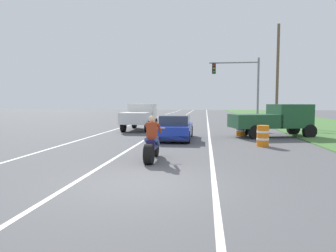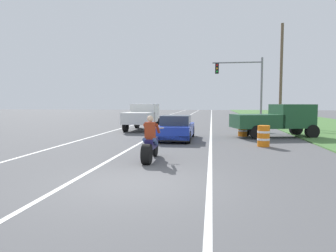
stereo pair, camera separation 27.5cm
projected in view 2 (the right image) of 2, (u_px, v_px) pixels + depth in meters
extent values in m
plane|color=#565659|center=(138.00, 184.00, 7.67)|extent=(160.00, 160.00, 0.00)
cube|color=white|center=(134.00, 125.00, 28.17)|extent=(0.14, 120.00, 0.01)
cube|color=white|center=(211.00, 126.00, 27.14)|extent=(0.14, 120.00, 0.01)
cube|color=white|center=(172.00, 125.00, 27.66)|extent=(0.14, 120.00, 0.01)
cube|color=#477538|center=(331.00, 127.00, 25.69)|extent=(10.00, 120.00, 0.06)
cylinder|color=black|center=(147.00, 154.00, 10.12)|extent=(0.28, 0.69, 0.69)
cylinder|color=black|center=(155.00, 148.00, 11.66)|extent=(0.12, 0.63, 0.63)
cube|color=#1E194C|center=(152.00, 143.00, 10.92)|extent=(0.28, 1.10, 0.36)
cylinder|color=#B2B2B7|center=(155.00, 139.00, 11.55)|extent=(0.08, 0.36, 0.73)
cylinder|color=#A5A5AA|center=(155.00, 128.00, 11.50)|extent=(0.70, 0.05, 0.05)
cube|color=#993319|center=(150.00, 131.00, 10.65)|extent=(0.36, 0.24, 0.60)
sphere|color=beige|center=(150.00, 119.00, 10.62)|extent=(0.22, 0.22, 0.22)
cylinder|color=#384C7A|center=(145.00, 142.00, 10.74)|extent=(0.14, 0.47, 0.32)
cylinder|color=#993319|center=(146.00, 128.00, 10.98)|extent=(0.10, 0.51, 0.40)
cylinder|color=#384C7A|center=(155.00, 142.00, 10.69)|extent=(0.14, 0.47, 0.32)
cylinder|color=#993319|center=(158.00, 129.00, 10.91)|extent=(0.10, 0.51, 0.40)
cube|color=#1E38B2|center=(176.00, 130.00, 17.02)|extent=(1.80, 4.30, 0.64)
cube|color=#333D4C|center=(176.00, 120.00, 16.77)|extent=(1.56, 1.70, 0.52)
cube|color=black|center=(171.00, 139.00, 15.01)|extent=(1.76, 0.20, 0.28)
cylinder|color=black|center=(166.00, 131.00, 18.73)|extent=(0.24, 0.64, 0.64)
cylinder|color=black|center=(192.00, 131.00, 18.50)|extent=(0.24, 0.64, 0.64)
cylinder|color=black|center=(157.00, 137.00, 15.57)|extent=(0.24, 0.64, 0.64)
cylinder|color=black|center=(188.00, 137.00, 15.34)|extent=(0.24, 0.64, 0.64)
cube|color=silver|center=(145.00, 113.00, 23.84)|extent=(1.90, 2.10, 1.40)
cube|color=#333D4C|center=(146.00, 108.00, 24.15)|extent=(1.67, 0.29, 0.57)
cube|color=silver|center=(138.00, 118.00, 21.64)|extent=(1.90, 2.70, 0.80)
cylinder|color=black|center=(137.00, 123.00, 24.82)|extent=(0.28, 0.80, 0.80)
cylinder|color=black|center=(158.00, 123.00, 24.57)|extent=(0.28, 0.80, 0.80)
cylinder|color=black|center=(126.00, 126.00, 21.52)|extent=(0.28, 0.80, 0.80)
cylinder|color=black|center=(149.00, 126.00, 21.27)|extent=(0.28, 0.80, 0.80)
cube|color=#1E4C2D|center=(292.00, 116.00, 18.17)|extent=(2.52, 2.38, 1.40)
cube|color=#333D4C|center=(297.00, 109.00, 18.18)|extent=(0.71, 1.69, 0.57)
cube|color=#1E4C2D|center=(256.00, 121.00, 17.93)|extent=(3.10, 2.53, 0.80)
cylinder|color=black|center=(296.00, 129.00, 19.19)|extent=(0.85, 0.48, 0.80)
cylinder|color=black|center=(312.00, 132.00, 17.47)|extent=(0.85, 0.48, 0.80)
cylinder|color=black|center=(246.00, 130.00, 18.80)|extent=(0.85, 0.48, 0.80)
cylinder|color=black|center=(257.00, 132.00, 17.08)|extent=(0.85, 0.48, 0.80)
cylinder|color=gray|center=(261.00, 92.00, 26.29)|extent=(0.18, 0.18, 6.00)
cylinder|color=gray|center=(237.00, 62.00, 26.40)|extent=(4.26, 0.12, 0.12)
cube|color=black|center=(217.00, 69.00, 26.68)|extent=(0.32, 0.24, 0.90)
sphere|color=red|center=(217.00, 65.00, 26.52)|extent=(0.16, 0.16, 0.16)
sphere|color=orange|center=(217.00, 68.00, 26.55)|extent=(0.16, 0.16, 0.16)
sphere|color=green|center=(217.00, 72.00, 26.57)|extent=(0.16, 0.16, 0.16)
cylinder|color=brown|center=(281.00, 76.00, 25.70)|extent=(0.24, 0.24, 8.77)
cylinder|color=orange|center=(264.00, 136.00, 14.23)|extent=(0.56, 0.56, 1.00)
cylinder|color=white|center=(264.00, 132.00, 14.21)|extent=(0.58, 0.58, 0.10)
cylinder|color=white|center=(263.00, 139.00, 14.24)|extent=(0.58, 0.58, 0.10)
cylinder|color=orange|center=(243.00, 128.00, 18.63)|extent=(0.56, 0.56, 1.00)
cylinder|color=white|center=(243.00, 125.00, 18.61)|extent=(0.58, 0.58, 0.10)
cylinder|color=white|center=(243.00, 131.00, 18.64)|extent=(0.58, 0.58, 0.10)
cylinder|color=orange|center=(244.00, 123.00, 23.74)|extent=(0.56, 0.56, 1.00)
cylinder|color=white|center=(244.00, 120.00, 23.72)|extent=(0.58, 0.58, 0.10)
cylinder|color=white|center=(244.00, 125.00, 23.75)|extent=(0.58, 0.58, 0.10)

